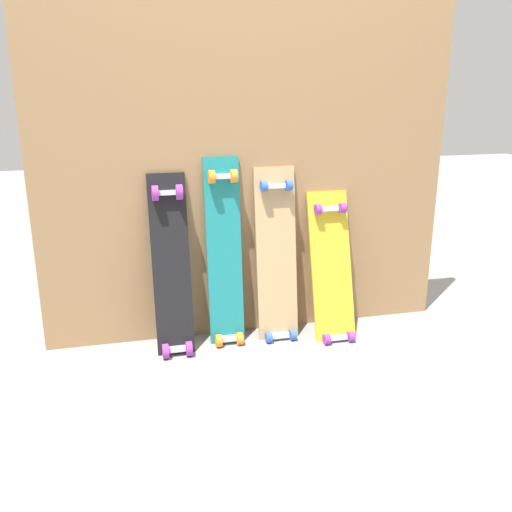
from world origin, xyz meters
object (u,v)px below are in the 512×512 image
(skateboard_black, at_px, (172,272))
(skateboard_yellow, at_px, (332,273))
(skateboard_natural, at_px, (277,262))
(skateboard_teal, at_px, (225,259))

(skateboard_black, height_order, skateboard_yellow, skateboard_black)
(skateboard_black, relative_size, skateboard_natural, 0.98)
(skateboard_yellow, bearing_deg, skateboard_natural, 169.59)
(skateboard_black, xyz_separation_m, skateboard_natural, (0.51, 0.03, 0.00))
(skateboard_natural, bearing_deg, skateboard_teal, 178.42)
(skateboard_teal, bearing_deg, skateboard_black, -172.55)
(skateboard_teal, relative_size, skateboard_yellow, 1.22)
(skateboard_natural, bearing_deg, skateboard_yellow, -10.41)
(skateboard_black, relative_size, skateboard_teal, 0.93)
(skateboard_black, distance_m, skateboard_teal, 0.26)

